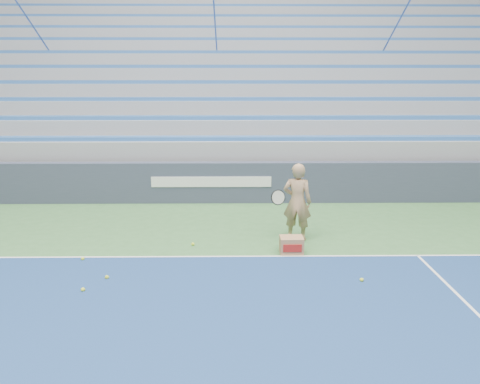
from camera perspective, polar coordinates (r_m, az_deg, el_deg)
name	(u,v)px	position (r m, az deg, el deg)	size (l,w,h in m)	color
sponsor_barrier	(212,182)	(12.65, -3.46, 1.18)	(30.00, 0.32, 1.10)	#343B50
bleachers	(218,103)	(18.07, -2.71, 10.82)	(31.00, 9.15, 7.30)	gray
tennis_player	(297,202)	(9.73, 6.97, -1.20)	(0.95, 0.89, 1.63)	tan
ball_box	(291,245)	(9.14, 6.29, -6.46)	(0.45, 0.35, 0.33)	#9E734C
tennis_ball_0	(83,290)	(8.01, -18.60, -11.21)	(0.07, 0.07, 0.07)	yellow
tennis_ball_1	(107,277)	(8.35, -15.92, -9.95)	(0.07, 0.07, 0.07)	yellow
tennis_ball_2	(193,244)	(9.57, -5.77, -6.33)	(0.07, 0.07, 0.07)	yellow
tennis_ball_3	(362,280)	(8.20, 14.61, -10.33)	(0.07, 0.07, 0.07)	yellow
tennis_ball_4	(83,259)	(9.27, -18.63, -7.71)	(0.07, 0.07, 0.07)	yellow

